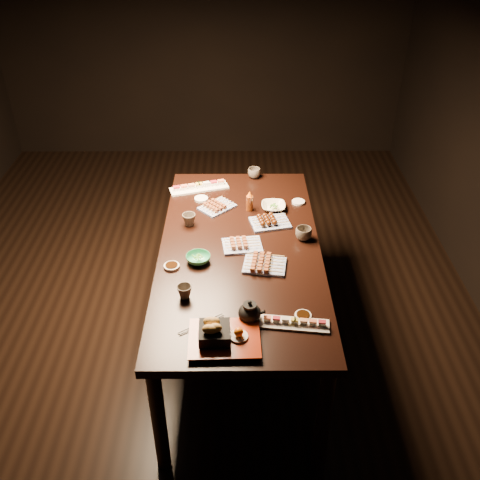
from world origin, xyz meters
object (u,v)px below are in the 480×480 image
at_px(sushi_platter_far, 199,186).
at_px(sushi_platter_near, 295,322).
at_px(yakitori_plate_right, 265,262).
at_px(teacup_mid_right, 304,234).
at_px(yakitori_plate_center, 242,243).
at_px(dining_table, 240,299).
at_px(tempura_tray, 224,332).
at_px(yakitori_plate_left, 217,204).
at_px(condiment_bottle, 250,201).
at_px(edamame_bowl_green, 198,259).
at_px(teacup_far_right, 254,173).
at_px(teapot, 250,311).
at_px(edamame_bowl_cream, 273,207).
at_px(teacup_far_left, 189,220).
at_px(teacup_near_left, 184,292).

bearing_deg(sushi_platter_far, sushi_platter_near, 95.09).
relative_size(yakitori_plate_right, teacup_mid_right, 2.39).
height_order(sushi_platter_near, sushi_platter_far, sushi_platter_far).
bearing_deg(teacup_mid_right, sushi_platter_near, -99.14).
bearing_deg(yakitori_plate_center, dining_table, -138.59).
bearing_deg(tempura_tray, yakitori_plate_left, 91.81).
bearing_deg(condiment_bottle, edamame_bowl_green, -118.03).
relative_size(teacup_far_right, teapot, 0.68).
xyz_separation_m(dining_table, sushi_platter_far, (-0.27, 0.68, 0.40)).
xyz_separation_m(sushi_platter_near, tempura_tray, (-0.32, -0.11, 0.04)).
relative_size(edamame_bowl_cream, teapot, 1.16).
height_order(yakitori_plate_right, edamame_bowl_green, yakitori_plate_right).
bearing_deg(edamame_bowl_cream, teacup_far_right, 104.36).
height_order(dining_table, teacup_mid_right, teacup_mid_right).
bearing_deg(edamame_bowl_green, yakitori_plate_left, 81.52).
height_order(dining_table, teacup_far_left, teacup_far_left).
bearing_deg(teacup_far_left, edamame_bowl_green, -78.41).
relative_size(sushi_platter_near, condiment_bottle, 2.43).
bearing_deg(condiment_bottle, teacup_far_left, -154.70).
height_order(teacup_far_right, teapot, teapot).
bearing_deg(dining_table, teacup_far_right, 80.89).
xyz_separation_m(teacup_near_left, teacup_far_right, (0.38, 1.27, -0.00)).
bearing_deg(edamame_bowl_green, edamame_bowl_cream, 51.45).
bearing_deg(edamame_bowl_green, teacup_mid_right, 20.10).
relative_size(sushi_platter_near, teacup_far_left, 4.03).
bearing_deg(teacup_mid_right, yakitori_plate_left, 145.49).
xyz_separation_m(edamame_bowl_green, teacup_mid_right, (0.59, 0.22, 0.02)).
xyz_separation_m(sushi_platter_near, yakitori_plate_right, (-0.12, 0.45, 0.01)).
bearing_deg(teacup_mid_right, yakitori_plate_right, -131.76).
distance_m(teacup_near_left, condiment_bottle, 0.90).
relative_size(teacup_near_left, teapot, 0.58).
bearing_deg(sushi_platter_far, yakitori_plate_right, 98.37).
height_order(edamame_bowl_cream, teacup_near_left, teacup_near_left).
xyz_separation_m(tempura_tray, condiment_bottle, (0.14, 1.14, 0.01)).
height_order(sushi_platter_far, teacup_mid_right, teacup_mid_right).
height_order(sushi_platter_near, yakitori_plate_center, yakitori_plate_center).
xyz_separation_m(yakitori_plate_right, teacup_far_left, (-0.43, 0.41, 0.01)).
height_order(edamame_bowl_cream, tempura_tray, tempura_tray).
distance_m(edamame_bowl_green, edamame_bowl_cream, 0.70).
bearing_deg(sushi_platter_far, teacup_far_right, -172.74).
bearing_deg(dining_table, tempura_tray, -98.06).
relative_size(yakitori_plate_right, edamame_bowl_green, 1.70).
distance_m(teacup_far_left, condiment_bottle, 0.40).
distance_m(yakitori_plate_center, yakitori_plate_left, 0.45).
xyz_separation_m(edamame_bowl_green, teacup_far_left, (-0.08, 0.37, 0.02)).
relative_size(yakitori_plate_right, teapot, 1.74).
bearing_deg(dining_table, yakitori_plate_center, 46.35).
height_order(tempura_tray, teacup_near_left, tempura_tray).
height_order(teacup_far_left, teacup_far_right, teacup_far_left).
relative_size(yakitori_plate_left, tempura_tray, 0.65).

